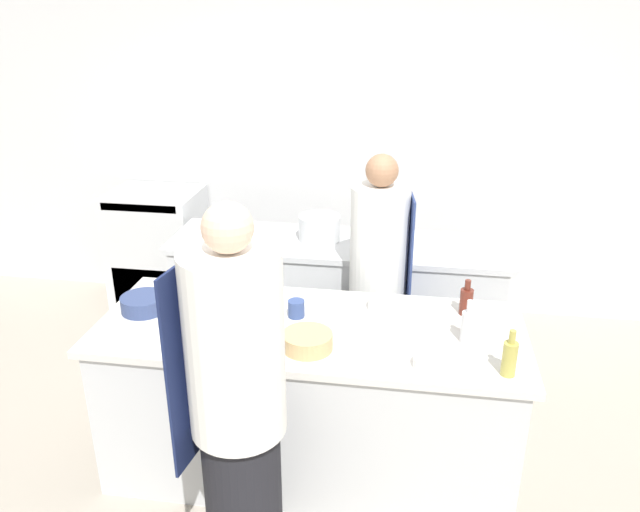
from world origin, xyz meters
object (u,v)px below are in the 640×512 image
object	(u,v)px
cup	(296,309)
bowl_prep_small	(432,362)
bottle_olive_oil	(510,357)
chef_at_stove	(378,281)
bottle_wine	(468,326)
bottle_vinegar	(198,278)
bottle_cooking_oil	(269,287)
stockpot	(319,228)
bottle_sauce	(466,301)
oven_range	(159,250)
bowl_ceramic_blue	(144,303)
bowl_mixing_large	(383,304)
bowl_wooden_salad	(307,341)
chef_at_prep_near	(238,412)

from	to	relation	value
cup	bowl_prep_small	bearing A→B (deg)	-28.78
bottle_olive_oil	bowl_prep_small	bearing A→B (deg)	178.87
chef_at_stove	bottle_wine	distance (m)	0.97
bottle_vinegar	bottle_cooking_oil	bearing A→B (deg)	-6.85
stockpot	bottle_olive_oil	bearing A→B (deg)	-54.49
bottle_sauce	bottle_olive_oil	bearing A→B (deg)	-74.67
oven_range	stockpot	world-z (taller)	stockpot
bottle_olive_oil	bottle_sauce	xyz separation A→B (m)	(-0.16, 0.57, -0.01)
bottle_sauce	stockpot	distance (m)	1.37
oven_range	bottle_cooking_oil	xyz separation A→B (m)	(1.32, -1.51, 0.46)
bowl_ceramic_blue	bowl_mixing_large	bearing A→B (deg)	9.62
bowl_prep_small	bowl_ceramic_blue	distance (m)	1.59
bottle_olive_oil	bowl_mixing_large	world-z (taller)	bottle_olive_oil
bottle_cooking_oil	bowl_wooden_salad	xyz separation A→B (m)	(0.31, -0.50, -0.04)
bottle_vinegar	bowl_wooden_salad	xyz separation A→B (m)	(0.74, -0.55, -0.04)
cup	bottle_cooking_oil	bearing A→B (deg)	136.68
bottle_wine	chef_at_prep_near	bearing A→B (deg)	-142.58
chef_at_stove	bowl_prep_small	xyz separation A→B (m)	(0.32, -1.08, 0.11)
bottle_sauce	bowl_mixing_large	size ratio (longest dim) A/B	1.21
chef_at_prep_near	bottle_olive_oil	world-z (taller)	chef_at_prep_near
bottle_wine	bottle_sauce	bearing A→B (deg)	88.31
bowl_prep_small	cup	world-z (taller)	cup
oven_range	bowl_prep_small	bearing A→B (deg)	-43.03
oven_range	bottle_wine	size ratio (longest dim) A/B	4.44
bottle_sauce	cup	world-z (taller)	bottle_sauce
bowl_mixing_large	bowl_wooden_salad	xyz separation A→B (m)	(-0.34, -0.47, 0.01)
chef_at_prep_near	bottle_cooking_oil	size ratio (longest dim) A/B	9.20
bottle_wine	bowl_wooden_salad	size ratio (longest dim) A/B	0.93
bowl_prep_small	cup	size ratio (longest dim) A/B	1.91
bottle_olive_oil	stockpot	bearing A→B (deg)	125.51
bottle_vinegar	chef_at_prep_near	bearing A→B (deg)	-63.44
bottle_cooking_oil	chef_at_prep_near	bearing A→B (deg)	-83.80
chef_at_stove	bottle_olive_oil	distance (m)	1.28
bottle_sauce	bowl_wooden_salad	world-z (taller)	bottle_sauce
oven_range	bowl_ceramic_blue	size ratio (longest dim) A/B	4.17
chef_at_prep_near	bottle_wine	xyz separation A→B (m)	(0.96, 0.74, 0.08)
stockpot	chef_at_prep_near	bearing A→B (deg)	-90.55
chef_at_prep_near	cup	bearing A→B (deg)	3.89
stockpot	oven_range	bearing A→B (deg)	159.97
bottle_cooking_oil	stockpot	distance (m)	0.99
bowl_prep_small	bowl_ceramic_blue	xyz separation A→B (m)	(-1.55, 0.33, 0.02)
bottle_olive_oil	stockpot	size ratio (longest dim) A/B	0.78
bottle_wine	stockpot	xyz separation A→B (m)	(-0.95, 1.29, -0.00)
chef_at_prep_near	stockpot	world-z (taller)	chef_at_prep_near
oven_range	stockpot	bearing A→B (deg)	-20.03
bowl_prep_small	stockpot	bearing A→B (deg)	116.51
bottle_cooking_oil	bowl_prep_small	world-z (taller)	bottle_cooking_oil
oven_range	bowl_wooden_salad	distance (m)	2.62
oven_range	cup	distance (m)	2.31
bottle_olive_oil	cup	size ratio (longest dim) A/B	2.44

